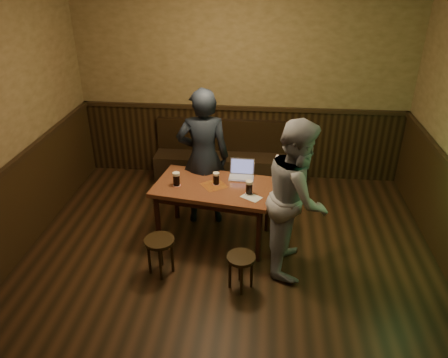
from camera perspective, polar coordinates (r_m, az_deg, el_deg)
room at (r=4.20m, az=-0.01°, el=-1.74°), size 5.04×6.04×2.84m
bench at (r=6.86m, az=0.30°, el=2.23°), size 2.20×0.50×0.95m
pub_table at (r=5.30m, az=-1.31°, el=-1.78°), size 1.52×1.02×0.76m
stool_left at (r=4.93m, az=-8.38°, el=-8.68°), size 0.39×0.39×0.45m
stool_right at (r=4.70m, az=2.24°, el=-10.86°), size 0.35×0.35×0.42m
pint_left at (r=5.24m, az=-6.24°, el=-0.00°), size 0.11×0.11×0.17m
pint_mid at (r=5.24m, az=-1.04°, el=0.07°), size 0.10×0.10×0.16m
pint_right at (r=5.04m, az=3.31°, el=-1.09°), size 0.11×0.11×0.17m
laptop at (r=5.43m, az=2.33°, el=0.85°), size 0.31×0.25×0.22m
menu at (r=5.01m, az=3.60°, el=-2.38°), size 0.27×0.25×0.00m
person_suit at (r=5.57m, az=-2.70°, el=2.76°), size 0.73×0.53×1.83m
person_grey at (r=4.80m, az=9.50°, el=-2.35°), size 0.74×0.91×1.78m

